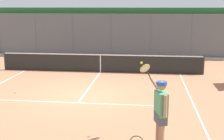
# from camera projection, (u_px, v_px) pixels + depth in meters

# --- Properties ---
(ground_plane) EXTENTS (60.00, 60.00, 0.00)m
(ground_plane) POSITION_uv_depth(u_px,v_px,m) (83.00, 96.00, 12.03)
(ground_plane) COLOR #B27551
(court_line_markings) EXTENTS (8.43, 9.76, 0.01)m
(court_line_markings) POSITION_uv_depth(u_px,v_px,m) (76.00, 106.00, 10.81)
(court_line_markings) COLOR white
(court_line_markings) RESTS_ON ground
(fence_backdrop) EXTENTS (19.05, 1.37, 3.37)m
(fence_backdrop) POSITION_uv_depth(u_px,v_px,m) (112.00, 32.00, 21.26)
(fence_backdrop) COLOR #565B60
(fence_backdrop) RESTS_ON ground
(tennis_net) EXTENTS (10.83, 0.09, 1.07)m
(tennis_net) POSITION_uv_depth(u_px,v_px,m) (100.00, 63.00, 16.23)
(tennis_net) COLOR #2D2D2D
(tennis_net) RESTS_ON ground
(tennis_player) EXTENTS (0.76, 1.31, 2.02)m
(tennis_player) POSITION_uv_depth(u_px,v_px,m) (160.00, 109.00, 7.37)
(tennis_player) COLOR navy
(tennis_player) RESTS_ON ground
(tennis_ball_near_baseline) EXTENTS (0.07, 0.07, 0.07)m
(tennis_ball_near_baseline) POSITION_uv_depth(u_px,v_px,m) (144.00, 78.00, 14.81)
(tennis_ball_near_baseline) COLOR #D6E042
(tennis_ball_near_baseline) RESTS_ON ground
(tennis_ball_by_sideline) EXTENTS (0.07, 0.07, 0.07)m
(tennis_ball_by_sideline) POSITION_uv_depth(u_px,v_px,m) (15.00, 92.00, 12.37)
(tennis_ball_by_sideline) COLOR #C1D138
(tennis_ball_by_sideline) RESTS_ON ground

